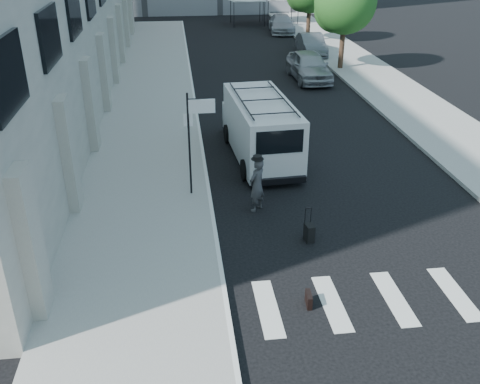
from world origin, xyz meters
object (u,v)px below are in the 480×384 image
object	(u,v)px
parked_car_b	(311,45)
parked_car_c	(282,24)
briefcase	(309,299)
cargo_van	(260,127)
suitcase	(309,233)
parked_car_a	(309,66)
businessman	(257,185)

from	to	relation	value
parked_car_b	parked_car_c	xyz separation A→B (m)	(-0.40, 9.11, -0.01)
briefcase	parked_car_c	size ratio (longest dim) A/B	0.09
cargo_van	parked_car_c	bearing A→B (deg)	73.53
suitcase	parked_car_a	world-z (taller)	parked_car_a
businessman	parked_car_b	size ratio (longest dim) A/B	0.40
parked_car_a	parked_car_c	world-z (taller)	parked_car_a
businessman	parked_car_b	xyz separation A→B (m)	(7.32, 22.52, -0.17)
briefcase	cargo_van	world-z (taller)	cargo_van
parked_car_b	suitcase	bearing A→B (deg)	-101.40
businessman	parked_car_c	xyz separation A→B (m)	(6.92, 31.64, -0.18)
businessman	parked_car_c	bearing A→B (deg)	-147.22
businessman	cargo_van	bearing A→B (deg)	-144.94
briefcase	suitcase	bearing A→B (deg)	80.88
businessman	cargo_van	distance (m)	4.55
briefcase	cargo_van	bearing A→B (deg)	92.95
parked_car_a	briefcase	bearing A→B (deg)	-104.77
suitcase	cargo_van	xyz separation A→B (m)	(-0.45, 6.54, 0.95)
parked_car_b	briefcase	bearing A→B (deg)	-101.37
businessman	briefcase	distance (m)	5.08
parked_car_b	parked_car_a	bearing A→B (deg)	-102.60
cargo_van	parked_car_b	xyz separation A→B (m)	(6.53, 18.06, -0.49)
suitcase	parked_car_b	size ratio (longest dim) A/B	0.23
cargo_van	businessman	bearing A→B (deg)	-103.82
suitcase	cargo_van	world-z (taller)	cargo_van
parked_car_b	businessman	bearing A→B (deg)	-105.53
suitcase	parked_car_b	world-z (taller)	parked_car_b
cargo_van	parked_car_b	distance (m)	19.21
parked_car_a	parked_car_c	bearing A→B (deg)	83.64
suitcase	cargo_van	size ratio (longest dim) A/B	0.16
parked_car_c	parked_car_b	bearing A→B (deg)	-81.91
cargo_van	parked_car_a	xyz separation A→B (m)	(4.73, 11.38, -0.38)
suitcase	parked_car_c	world-z (taller)	parked_car_c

